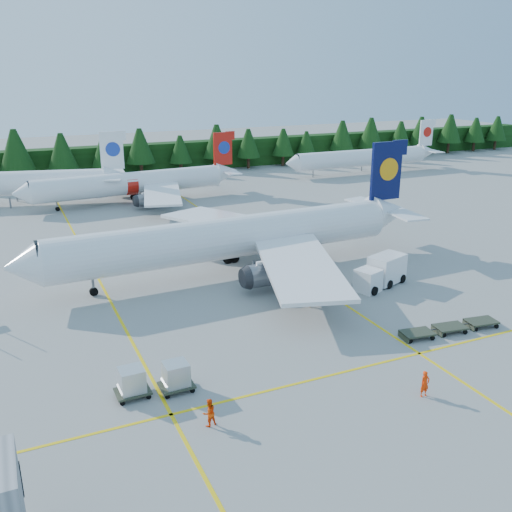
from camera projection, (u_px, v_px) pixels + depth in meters
name	position (u px, v px, depth m)	size (l,w,h in m)	color
ground	(314.00, 336.00, 47.30)	(320.00, 320.00, 0.00)	gray
taxi_stripe_a	(100.00, 282.00, 59.12)	(0.25, 120.00, 0.01)	yellow
taxi_stripe_b	(273.00, 257.00, 66.93)	(0.25, 120.00, 0.01)	yellow
taxi_stripe_cross	(354.00, 369.00, 42.11)	(80.00, 0.25, 0.01)	yellow
treeline_hedge	(115.00, 160.00, 117.26)	(220.00, 4.00, 6.00)	black
airliner_navy	(221.00, 240.00, 60.25)	(44.68, 36.75, 12.99)	white
airliner_red	(127.00, 184.00, 92.42)	(36.46, 29.92, 10.60)	white
airliner_far_right	(357.00, 158.00, 118.37)	(35.76, 3.66, 10.41)	white
service_truck	(380.00, 272.00, 57.76)	(6.62, 4.19, 3.00)	white
dolly_train	(450.00, 327.00, 47.90)	(9.30, 2.47, 0.15)	#363D2C
uld_pair	(154.00, 378.00, 38.63)	(5.27, 2.29, 1.77)	#363D2C
crew_a	(425.00, 384.00, 38.42)	(0.68, 0.45, 1.87)	#FD3305
crew_b	(209.00, 413.00, 35.26)	(0.90, 0.70, 1.84)	#F94005
crew_c	(310.00, 297.00, 52.88)	(0.79, 0.53, 1.91)	orange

